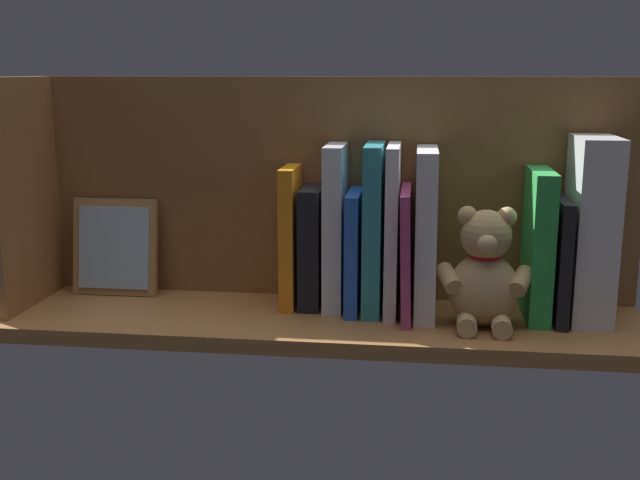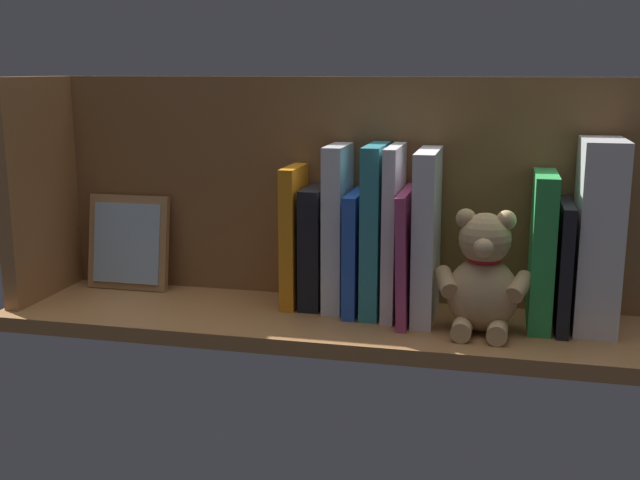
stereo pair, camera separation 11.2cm
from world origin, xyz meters
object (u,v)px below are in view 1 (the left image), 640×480
at_px(picture_frame_leaning, 115,247).
at_px(teddy_bear, 484,274).
at_px(book_0, 558,259).
at_px(dictionary_thick_white, 591,230).

bearing_deg(picture_frame_leaning, teddy_bear, 170.96).
relative_size(book_0, teddy_bear, 1.04).
bearing_deg(picture_frame_leaning, book_0, 176.37).
bearing_deg(book_0, dictionary_thick_white, -174.63).
xyz_separation_m(dictionary_thick_white, picture_frame_leaning, (0.72, -0.04, -0.05)).
height_order(dictionary_thick_white, picture_frame_leaning, dictionary_thick_white).
height_order(book_0, picture_frame_leaning, book_0).
bearing_deg(dictionary_thick_white, teddy_bear, 19.18).
height_order(dictionary_thick_white, teddy_bear, dictionary_thick_white).
xyz_separation_m(dictionary_thick_white, book_0, (0.04, 0.00, -0.04)).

